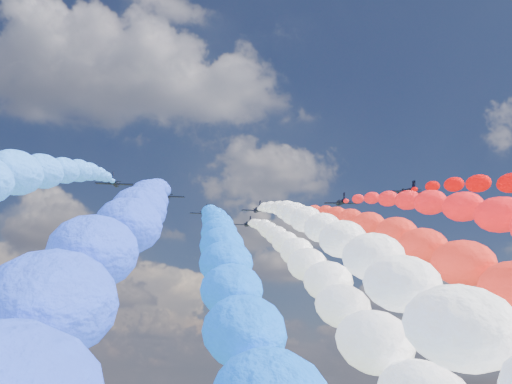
{
  "coord_description": "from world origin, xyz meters",
  "views": [
    {
      "loc": [
        -15.59,
        -128.57,
        48.55
      ],
      "look_at": [
        0.0,
        4.0,
        90.9
      ],
      "focal_mm": 42.2,
      "sensor_mm": 36.0,
      "label": 1
    }
  ],
  "objects": [
    {
      "name": "trail_1",
      "position": [
        -20.44,
        -61.31,
        65.65
      ],
      "size": [
        6.1,
        125.62,
        50.7
      ],
      "primitive_type": null,
      "color": "blue"
    },
    {
      "name": "trail_4",
      "position": [
        0.49,
        -37.89,
        65.65
      ],
      "size": [
        6.1,
        125.62,
        50.7
      ],
      "primitive_type": null,
      "color": "white"
    },
    {
      "name": "trail_0",
      "position": [
        -31.24,
        -69.12,
        65.65
      ],
      "size": [
        6.1,
        125.62,
        50.7
      ],
      "primitive_type": null,
      "color": "#2F7BF9"
    },
    {
      "name": "jet_5",
      "position": [
        10.92,
        13.81,
        88.9
      ],
      "size": [
        8.38,
        11.19,
        4.52
      ],
      "primitive_type": null,
      "rotation": [
        0.21,
        0.0,
        0.04
      ],
      "color": "black"
    },
    {
      "name": "jet_1",
      "position": [
        -20.44,
        2.84,
        88.9
      ],
      "size": [
        8.29,
        11.13,
        4.52
      ],
      "primitive_type": null,
      "rotation": [
        0.21,
        0.0,
        -0.04
      ],
      "color": "black"
    },
    {
      "name": "trail_3",
      "position": [
        1.35,
        -52.08,
        65.65
      ],
      "size": [
        6.1,
        125.62,
        50.7
      ],
      "primitive_type": null,
      "color": "white"
    },
    {
      "name": "trail_6",
      "position": [
        20.07,
        -60.73,
        65.65
      ],
      "size": [
        6.1,
        125.62,
        50.7
      ],
      "primitive_type": null,
      "color": "red"
    },
    {
      "name": "jet_6",
      "position": [
        20.07,
        3.42,
        88.9
      ],
      "size": [
        8.57,
        11.32,
        4.52
      ],
      "primitive_type": null,
      "rotation": [
        0.21,
        0.0,
        -0.06
      ],
      "color": "black"
    },
    {
      "name": "jet_3",
      "position": [
        1.35,
        12.07,
        88.9
      ],
      "size": [
        8.22,
        11.08,
        4.52
      ],
      "primitive_type": null,
      "rotation": [
        0.21,
        0.0,
        0.03
      ],
      "color": "black"
    },
    {
      "name": "jet_0",
      "position": [
        -31.24,
        -4.97,
        88.9
      ],
      "size": [
        8.03,
        10.94,
        4.52
      ],
      "primitive_type": null,
      "rotation": [
        0.21,
        0.0,
        0.01
      ],
      "color": "black"
    },
    {
      "name": "trail_2",
      "position": [
        -11.22,
        -47.85,
        65.65
      ],
      "size": [
        6.1,
        125.62,
        50.7
      ],
      "primitive_type": null,
      "color": "blue"
    },
    {
      "name": "jet_2",
      "position": [
        -11.22,
        16.29,
        88.9
      ],
      "size": [
        8.17,
        11.04,
        4.52
      ],
      "primitive_type": null,
      "rotation": [
        0.21,
        0.0,
        0.02
      ],
      "color": "black"
    },
    {
      "name": "jet_4",
      "position": [
        0.49,
        26.26,
        88.9
      ],
      "size": [
        8.37,
        11.19,
        4.52
      ],
      "primitive_type": null,
      "rotation": [
        0.21,
        0.0,
        0.04
      ],
      "color": "black"
    },
    {
      "name": "jet_7",
      "position": [
        32.4,
        -6.7,
        88.9
      ],
      "size": [
        8.41,
        11.21,
        4.52
      ],
      "primitive_type": null,
      "rotation": [
        0.21,
        0.0,
        0.05
      ],
      "color": "black"
    },
    {
      "name": "trail_5",
      "position": [
        10.92,
        -50.34,
        65.65
      ],
      "size": [
        6.1,
        125.62,
        50.7
      ],
      "primitive_type": null,
      "color": "red"
    }
  ]
}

